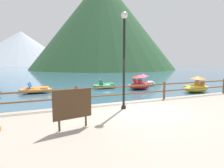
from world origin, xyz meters
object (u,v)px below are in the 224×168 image
Objects in this scene: pedal_boat_3 at (196,87)px; pedal_boat_5 at (105,85)px; sign_board at (73,105)px; lamp_post at (124,52)px; pedal_boat_2 at (140,84)px; pedal_boat_4 at (36,90)px; pedal_boat_0 at (144,82)px.

pedal_boat_3 reaches higher than pedal_boat_5.
lamp_post is at bearing 31.59° from sign_board.
lamp_post is at bearing -126.15° from pedal_boat_2.
sign_board is at bearing -83.13° from pedal_boat_4.
sign_board reaches higher than pedal_boat_2.
pedal_boat_4 is at bearing 96.87° from sign_board.
pedal_boat_4 is at bearing 171.08° from pedal_boat_2.
pedal_boat_4 is at bearing 113.46° from lamp_post.
sign_board is at bearing -131.55° from pedal_boat_0.
sign_board is 11.17m from pedal_boat_5.
pedal_boat_5 is (4.72, 10.09, -0.88)m from sign_board.
lamp_post is 3.36× the size of sign_board.
lamp_post is 8.90m from pedal_boat_2.
sign_board is at bearing -115.06° from pedal_boat_5.
pedal_boat_0 is 1.10× the size of pedal_boat_3.
pedal_boat_2 is at bearing 53.85° from lamp_post.
pedal_boat_3 is at bearing 23.87° from lamp_post.
pedal_boat_4 is (-10.38, -0.61, -0.13)m from pedal_boat_0.
lamp_post reaches higher than pedal_boat_2.
sign_board is 11.28m from pedal_boat_2.
pedal_boat_5 is at bearing 64.94° from sign_board.
pedal_boat_0 is at bearing 52.67° from lamp_post.
pedal_boat_4 is (-8.65, 1.36, -0.18)m from pedal_boat_2.
pedal_boat_5 is (5.89, 0.31, -0.01)m from pedal_boat_4.
pedal_boat_2 is (-1.72, -1.97, 0.05)m from pedal_boat_0.
pedal_boat_3 is (10.76, 5.18, -0.70)m from sign_board.
lamp_post is 1.50× the size of pedal_boat_0.
sign_board reaches higher than pedal_boat_3.
pedal_boat_2 is 1.11× the size of pedal_boat_5.
pedal_boat_4 is 1.11× the size of pedal_boat_5.
pedal_boat_3 is 7.79m from pedal_boat_5.
lamp_post reaches higher than pedal_boat_4.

